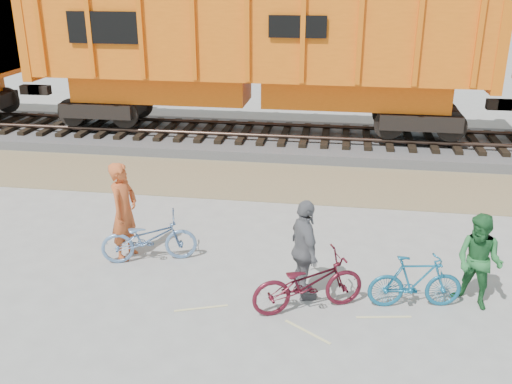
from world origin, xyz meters
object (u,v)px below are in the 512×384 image
(person_man, at_px, (479,262))
(bicycle_maroon, at_px, (308,283))
(person_woman, at_px, (305,250))
(hopper_car_center, at_px, (256,50))
(person_solo, at_px, (124,211))
(bicycle_teal, at_px, (415,282))
(bicycle_blue, at_px, (149,238))

(person_man, bearing_deg, bicycle_maroon, -132.93)
(person_man, xyz_separation_m, person_woman, (-2.84, -0.16, 0.07))
(hopper_car_center, distance_m, person_solo, 8.54)
(bicycle_teal, height_order, person_solo, person_solo)
(hopper_car_center, bearing_deg, person_woman, -76.17)
(hopper_car_center, xyz_separation_m, bicycle_maroon, (2.35, -9.55, -2.51))
(person_man, bearing_deg, person_solo, -151.66)
(bicycle_maroon, relative_size, person_woman, 1.07)
(bicycle_maroon, distance_m, person_man, 2.82)
(bicycle_maroon, height_order, person_man, person_man)
(hopper_car_center, distance_m, person_man, 10.56)
(person_woman, bearing_deg, bicycle_blue, 51.09)
(hopper_car_center, xyz_separation_m, bicycle_teal, (4.10, -9.19, -2.54))
(bicycle_teal, distance_m, person_solo, 5.49)
(hopper_car_center, xyz_separation_m, bicycle_blue, (-0.78, -8.29, -2.53))
(person_solo, bearing_deg, bicycle_teal, -92.34)
(hopper_car_center, bearing_deg, person_solo, -98.91)
(person_solo, distance_m, person_woman, 3.67)
(bicycle_blue, relative_size, person_man, 1.11)
(bicycle_teal, bearing_deg, bicycle_maroon, 91.69)
(bicycle_blue, height_order, person_man, person_man)
(hopper_car_center, xyz_separation_m, person_solo, (-1.28, -8.19, -2.04))
(hopper_car_center, height_order, bicycle_blue, hopper_car_center)
(bicycle_teal, distance_m, bicycle_maroon, 1.78)
(hopper_car_center, distance_m, bicycle_teal, 10.38)
(bicycle_blue, height_order, person_solo, person_solo)
(bicycle_teal, bearing_deg, hopper_car_center, 13.97)
(hopper_car_center, relative_size, person_solo, 7.23)
(bicycle_blue, relative_size, bicycle_maroon, 0.96)
(bicycle_teal, xyz_separation_m, person_woman, (-1.84, 0.04, 0.42))
(bicycle_blue, bearing_deg, person_woman, -123.78)
(bicycle_blue, bearing_deg, bicycle_teal, -118.37)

